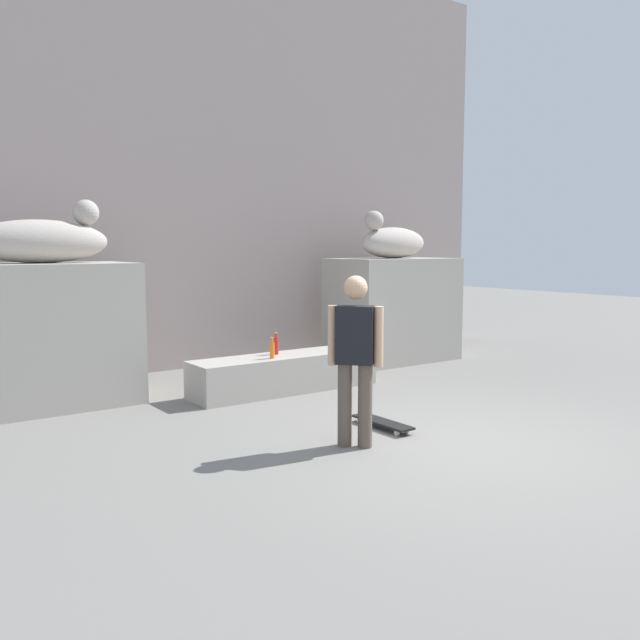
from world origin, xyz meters
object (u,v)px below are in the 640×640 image
skater (355,353)px  bottle_orange (272,350)px  statue_reclining_left (43,239)px  statue_reclining_right (392,241)px  bottle_red (276,345)px  skateboard (383,422)px

skater → bottle_orange: bearing=126.6°
statue_reclining_left → bottle_orange: size_ratio=5.76×
statue_reclining_left → skater: size_ratio=0.96×
statue_reclining_right → bottle_orange: (-3.09, -1.15, -1.42)m
bottle_orange → bottle_red: (0.22, 0.25, 0.01)m
statue_reclining_left → skater: bearing=-59.5°
skateboard → bottle_orange: (-0.15, 2.01, 0.55)m
skater → statue_reclining_left: bearing=168.2°
skater → bottle_red: size_ratio=5.62×
bottle_orange → statue_reclining_right: bearing=20.4°
bottle_red → bottle_orange: bearing=-130.7°
statue_reclining_right → skateboard: (-2.93, -3.16, -1.96)m
bottle_orange → bottle_red: size_ratio=0.94×
skater → bottle_orange: size_ratio=5.98×
skateboard → bottle_red: bottle_red is taller
statue_reclining_left → bottle_orange: 3.09m
statue_reclining_left → statue_reclining_right: bearing=0.8°
statue_reclining_left → skater: 4.18m
skateboard → bottle_red: 2.33m
bottle_orange → bottle_red: bearing=49.3°
skater → bottle_orange: 2.42m
statue_reclining_left → bottle_red: size_ratio=5.41×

